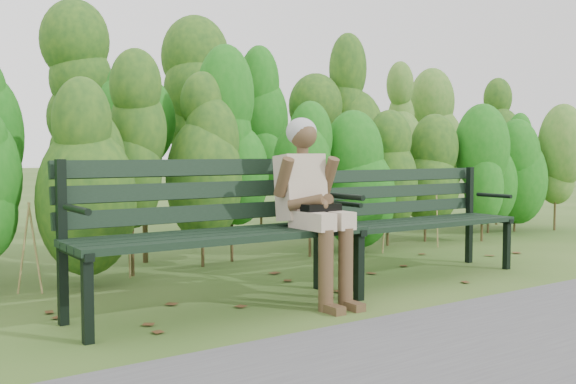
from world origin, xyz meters
TOP-DOWN VIEW (x-y plane):
  - ground at (0.00, 0.00)m, footprint 80.00×80.00m
  - hedge_band at (0.00, 1.86)m, footprint 11.04×1.67m
  - leaf_litter at (-0.04, -0.16)m, footprint 5.55×2.12m
  - bench_left at (-0.91, -0.07)m, footprint 2.08×0.72m
  - bench_right at (1.15, 0.08)m, footprint 1.86×0.64m
  - seated_woman at (-0.24, -0.29)m, footprint 0.49×0.71m

SIDE VIEW (x-z plane):
  - ground at x=0.00m, z-range 0.00..0.00m
  - leaf_litter at x=-0.04m, z-range 0.00..0.01m
  - bench_right at x=1.15m, z-range 0.08..1.01m
  - bench_left at x=-0.91m, z-range 0.09..1.13m
  - seated_woman at x=-0.24m, z-range 0.11..1.43m
  - hedge_band at x=0.00m, z-range 0.05..2.47m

